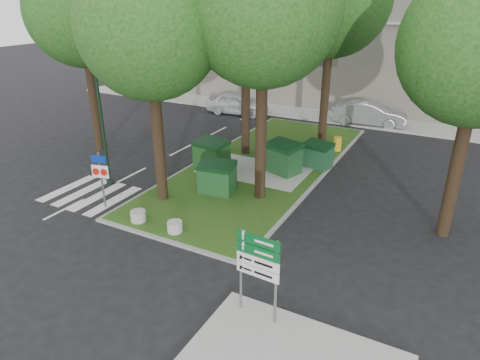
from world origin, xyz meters
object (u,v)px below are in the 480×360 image
Objects in this scene: traffic_sign_pole at (101,172)px; dumpster_c at (283,158)px; bollard_right at (175,227)px; car_white at (238,103)px; tree_median_near_left at (151,12)px; dumpster_a at (212,155)px; directional_sign at (258,263)px; tree_street_left at (82,0)px; dumpster_d at (317,155)px; car_silver at (369,113)px; tree_median_mid at (248,15)px; street_lamp at (100,111)px; bollard_mid at (213,176)px; bollard_left at (138,216)px; dumpster_b at (217,177)px; litter_bin at (337,144)px.

dumpster_c is at bearing 38.12° from traffic_sign_pole.
bollard_right is 16.95m from car_white.
tree_median_near_left is 15.79m from car_white.
directional_sign is (6.46, -8.27, 0.89)m from dumpster_a.
directional_sign reaches higher than bollard_right.
dumpster_d is at bearing 13.87° from tree_street_left.
car_silver is at bearing 75.75° from dumpster_a.
tree_median_mid is 13.61m from directional_sign.
tree_median_mid is at bearing 99.83° from bollard_right.
car_white reaches higher than bollard_right.
car_silver is (8.22, 15.07, -2.59)m from street_lamp.
tree_street_left reaches higher than bollard_mid.
tree_median_mid reaches higher than bollard_left.
car_white is (2.98, 10.29, -6.89)m from tree_street_left.
street_lamp is 13.84m from car_white.
dumpster_a reaches higher than car_white.
tree_street_left is 9.77m from dumpster_a.
dumpster_b reaches higher than bollard_left.
tree_median_mid is 18.49× the size of bollard_right.
tree_median_near_left reaches higher than tree_median_mid.
traffic_sign_pole reaches higher than car_white.
tree_median_near_left is 4.46× the size of traffic_sign_pole.
directional_sign reaches higher than car_white.
street_lamp is at bearing 147.83° from bollard_left.
dumpster_d is 11.11m from directional_sign.
dumpster_c is 3.37× the size of bollard_left.
dumpster_c is at bearing -30.51° from tree_median_mid.
tree_median_near_left is 6.90m from dumpster_b.
dumpster_a is (6.99, 0.21, -6.82)m from tree_street_left.
tree_median_mid reaches higher than litter_bin.
car_silver is at bearing 72.30° from bollard_mid.
traffic_sign_pole is 15.60m from car_white.
dumpster_a reaches higher than litter_bin.
tree_median_near_left is 17.42× the size of bollard_mid.
dumpster_a is at bearing 56.99° from traffic_sign_pole.
traffic_sign_pole is (1.53, -1.85, -1.85)m from street_lamp.
bollard_mid is 0.11× the size of street_lamp.
bollard_mid is (0.31, -4.06, -6.64)m from tree_median_mid.
tree_street_left is at bearing -154.15° from litter_bin.
car_silver reaches higher than bollard_right.
dumpster_d is 0.29× the size of street_lamp.
car_white is (-4.83, 11.34, 0.42)m from bollard_mid.
bollard_left is 4.53m from bollard_mid.
dumpster_b is (8.59, -1.97, -6.87)m from tree_street_left.
bollard_mid is 0.26× the size of traffic_sign_pole.
tree_median_near_left is at bearing -26.57° from tree_street_left.
directional_sign is (2.04, -10.88, 1.00)m from dumpster_d.
dumpster_b is 3.64m from bollard_right.
dumpster_a is 0.92× the size of dumpster_c.
bollard_mid is at bearing 83.68° from bollard_left.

